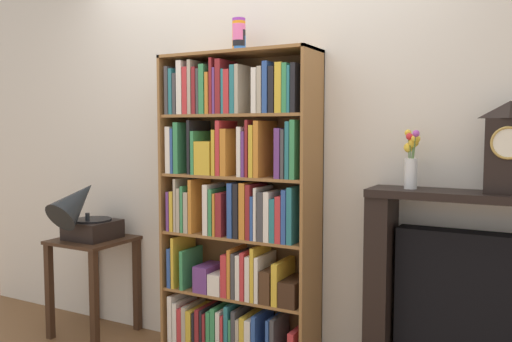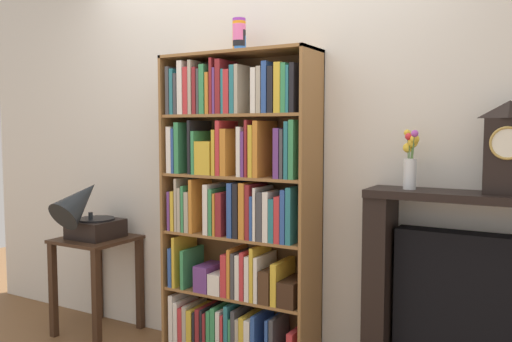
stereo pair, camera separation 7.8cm
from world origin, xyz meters
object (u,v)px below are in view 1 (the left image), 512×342
object	(u,v)px
fireplace_mantel	(492,310)
mantel_clock	(509,147)
side_table_left	(94,264)
flower_vase	(411,160)
bookshelf	(237,217)
gramophone	(83,213)
cup_stack	(239,35)

from	to	relation	value
fireplace_mantel	mantel_clock	world-z (taller)	mantel_clock
side_table_left	flower_vase	size ratio (longest dim) A/B	2.23
bookshelf	flower_vase	world-z (taller)	bookshelf
bookshelf	flower_vase	xyz separation A→B (m)	(1.01, 0.03, 0.37)
gramophone	flower_vase	xyz separation A→B (m)	(2.11, 0.19, 0.41)
side_table_left	fireplace_mantel	world-z (taller)	fireplace_mantel
bookshelf	cup_stack	bearing A→B (deg)	23.30
cup_stack	flower_vase	xyz separation A→B (m)	(0.99, 0.03, -0.70)
fireplace_mantel	flower_vase	world-z (taller)	flower_vase
bookshelf	fireplace_mantel	xyz separation A→B (m)	(1.40, 0.05, -0.35)
side_table_left	gramophone	world-z (taller)	gramophone
gramophone	flower_vase	distance (m)	2.16
gramophone	flower_vase	size ratio (longest dim) A/B	1.63
side_table_left	gramophone	size ratio (longest dim) A/B	1.37
flower_vase	mantel_clock	bearing A→B (deg)	-1.22
side_table_left	flower_vase	distance (m)	2.25
side_table_left	mantel_clock	world-z (taller)	mantel_clock
cup_stack	side_table_left	bearing A→B (deg)	-175.77
gramophone	mantel_clock	bearing A→B (deg)	4.04
mantel_clock	bookshelf	bearing A→B (deg)	-179.08
cup_stack	fireplace_mantel	xyz separation A→B (m)	(1.39, 0.04, -1.42)
cup_stack	mantel_clock	distance (m)	1.57
side_table_left	bookshelf	bearing A→B (deg)	3.96
bookshelf	fireplace_mantel	size ratio (longest dim) A/B	1.56
bookshelf	fireplace_mantel	bearing A→B (deg)	2.01
gramophone	fireplace_mantel	bearing A→B (deg)	4.71
flower_vase	gramophone	bearing A→B (deg)	-174.85
fireplace_mantel	side_table_left	bearing A→B (deg)	-177.13
side_table_left	mantel_clock	xyz separation A→B (m)	(2.56, 0.10, 0.85)
fireplace_mantel	gramophone	bearing A→B (deg)	-175.29
gramophone	fireplace_mantel	size ratio (longest dim) A/B	0.41
cup_stack	side_table_left	xyz separation A→B (m)	(-1.12, -0.08, -1.47)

